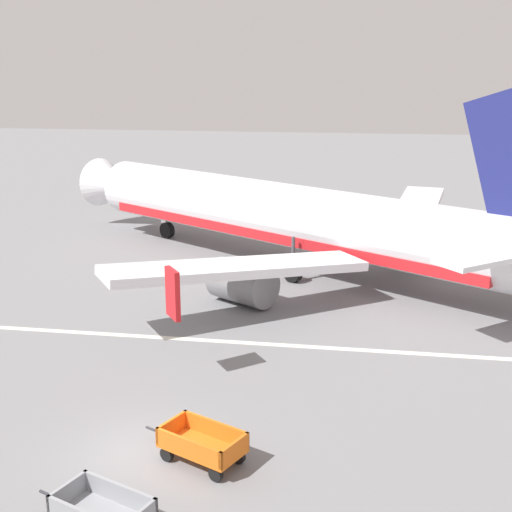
% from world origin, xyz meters
% --- Properties ---
extents(ground_plane, '(220.00, 220.00, 0.00)m').
position_xyz_m(ground_plane, '(0.00, 0.00, 0.00)').
color(ground_plane, slate).
extents(apron_stripe, '(120.00, 0.36, 0.01)m').
position_xyz_m(apron_stripe, '(0.00, 9.22, 0.01)').
color(apron_stripe, silver).
rests_on(apron_stripe, ground).
extents(airplane, '(33.62, 28.15, 11.34)m').
position_xyz_m(airplane, '(2.77, 20.97, 3.05)').
color(airplane, silver).
rests_on(airplane, ground).
extents(baggage_cart_second_in_row, '(3.53, 2.33, 1.07)m').
position_xyz_m(baggage_cart_second_in_row, '(2.06, -0.15, 0.60)').
color(baggage_cart_second_in_row, orange).
rests_on(baggage_cart_second_in_row, ground).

